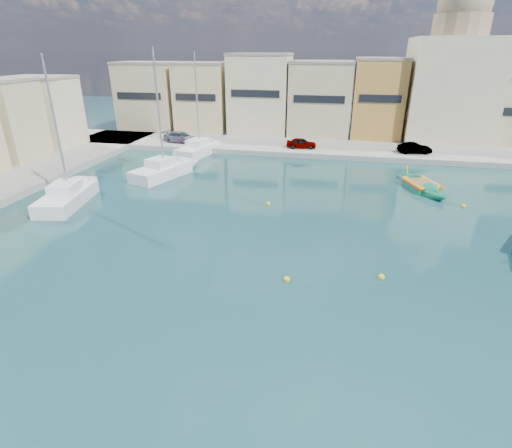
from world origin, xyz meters
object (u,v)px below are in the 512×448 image
(yacht_midnorth, at_px, (174,168))
(yacht_mid, at_px, (78,190))
(yacht_north, at_px, (206,147))
(luzzu_green, at_px, (421,186))
(church_block, at_px, (452,74))

(yacht_midnorth, distance_m, yacht_mid, 9.59)
(yacht_north, height_order, yacht_mid, yacht_north)
(luzzu_green, relative_size, yacht_north, 0.67)
(yacht_north, bearing_deg, church_block, 20.94)
(luzzu_green, relative_size, yacht_mid, 0.67)
(church_block, height_order, yacht_mid, church_block)
(luzzu_green, bearing_deg, church_block, 75.10)
(church_block, bearing_deg, yacht_mid, -140.25)
(church_block, xyz_separation_m, yacht_mid, (-33.88, -28.17, -7.94))
(luzzu_green, xyz_separation_m, yacht_mid, (-28.43, -7.69, 0.21))
(church_block, height_order, luzzu_green, church_block)
(yacht_mid, bearing_deg, yacht_midnorth, 56.73)
(yacht_mid, bearing_deg, luzzu_green, 15.13)
(church_block, height_order, yacht_north, church_block)
(church_block, xyz_separation_m, luzzu_green, (-5.45, -20.49, -8.14))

